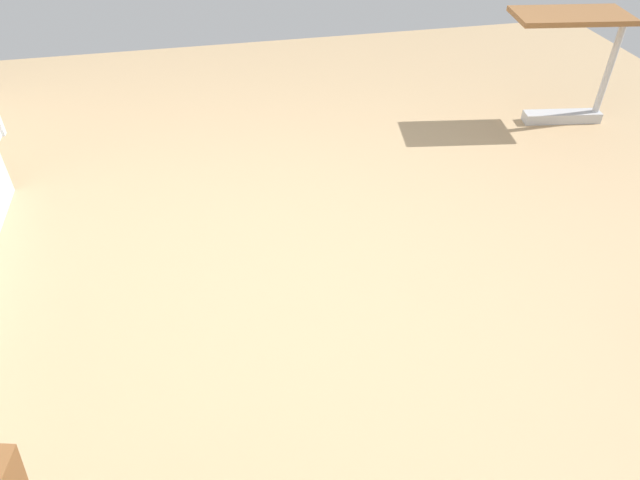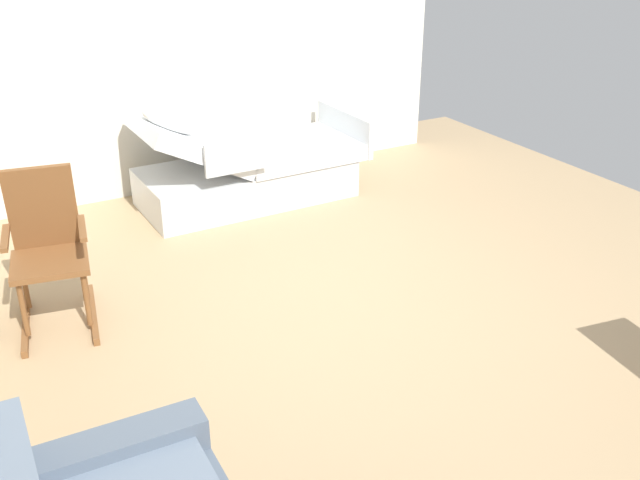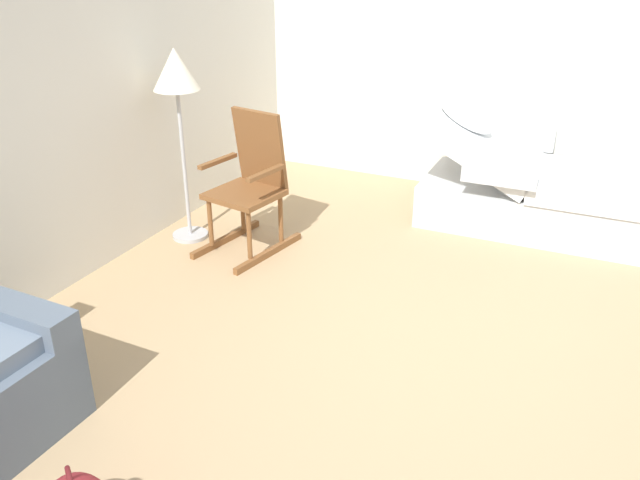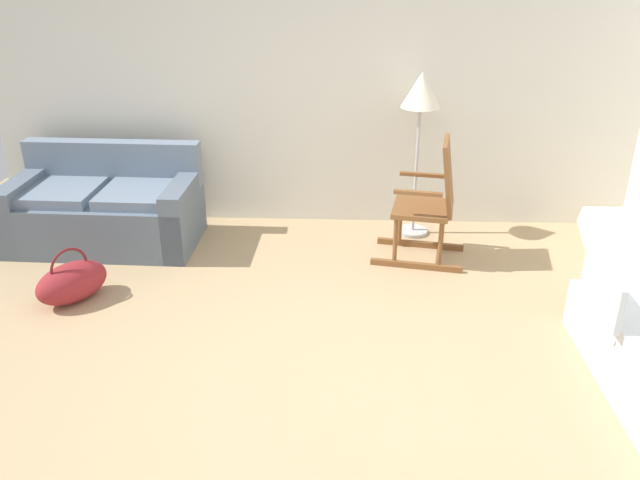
% 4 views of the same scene
% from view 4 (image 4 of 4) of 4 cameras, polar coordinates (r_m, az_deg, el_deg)
% --- Properties ---
extents(ground_plane, '(7.29, 7.29, 0.00)m').
position_cam_4_polar(ground_plane, '(4.17, -1.80, -11.87)').
color(ground_plane, tan).
extents(back_wall, '(6.03, 0.10, 2.70)m').
position_cam_4_polar(back_wall, '(6.07, -0.18, 13.85)').
color(back_wall, silver).
rests_on(back_wall, ground).
extents(couch, '(1.62, 0.89, 0.85)m').
position_cam_4_polar(couch, '(6.11, -18.16, 2.48)').
color(couch, slate).
rests_on(couch, ground).
extents(rocking_chair, '(0.83, 0.60, 1.05)m').
position_cam_4_polar(rocking_chair, '(5.50, 9.63, 3.17)').
color(rocking_chair, brown).
rests_on(rocking_chair, ground).
extents(floor_lamp, '(0.34, 0.34, 1.48)m').
position_cam_4_polar(floor_lamp, '(5.79, 8.77, 11.84)').
color(floor_lamp, '#B2B5BA').
rests_on(floor_lamp, ground).
extents(duffel_bag, '(0.60, 0.64, 0.43)m').
position_cam_4_polar(duffel_bag, '(5.25, -20.82, -3.44)').
color(duffel_bag, maroon).
rests_on(duffel_bag, ground).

